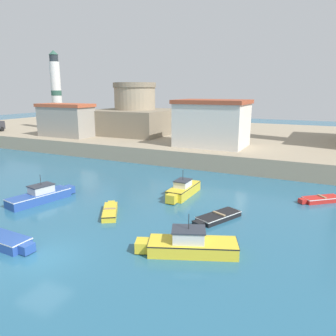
{
  "coord_description": "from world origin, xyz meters",
  "views": [
    {
      "loc": [
        13.8,
        -11.93,
        9.26
      ],
      "look_at": [
        0.37,
        15.46,
        2.0
      ],
      "focal_mm": 35.0,
      "sensor_mm": 36.0,
      "label": 1
    }
  ],
  "objects_px": {
    "motorboat_yellow_2": "(189,244)",
    "motorboat_blue_4": "(41,195)",
    "fortress": "(135,116)",
    "dinghy_black_0": "(218,217)",
    "motorboat_yellow_5": "(183,190)",
    "harbor_shed_near_wharf": "(212,123)",
    "dinghy_red_7": "(321,199)",
    "dinghy_yellow_6": "(110,211)",
    "lighthouse": "(56,92)",
    "harbor_shed_mid_row": "(66,120)"
  },
  "relations": [
    {
      "from": "motorboat_yellow_2",
      "to": "lighthouse",
      "type": "relative_size",
      "value": 0.42
    },
    {
      "from": "dinghy_black_0",
      "to": "motorboat_yellow_5",
      "type": "height_order",
      "value": "motorboat_yellow_5"
    },
    {
      "from": "dinghy_black_0",
      "to": "dinghy_yellow_6",
      "type": "xyz_separation_m",
      "value": [
        -7.73,
        -2.59,
        0.02
      ]
    },
    {
      "from": "motorboat_blue_4",
      "to": "harbor_shed_mid_row",
      "type": "bearing_deg",
      "value": 128.01
    },
    {
      "from": "motorboat_yellow_5",
      "to": "lighthouse",
      "type": "distance_m",
      "value": 41.2
    },
    {
      "from": "dinghy_black_0",
      "to": "motorboat_yellow_2",
      "type": "relative_size",
      "value": 0.7
    },
    {
      "from": "motorboat_yellow_2",
      "to": "dinghy_red_7",
      "type": "bearing_deg",
      "value": 63.59
    },
    {
      "from": "motorboat_yellow_2",
      "to": "fortress",
      "type": "distance_m",
      "value": 39.69
    },
    {
      "from": "harbor_shed_mid_row",
      "to": "dinghy_red_7",
      "type": "bearing_deg",
      "value": -15.6
    },
    {
      "from": "dinghy_red_7",
      "to": "fortress",
      "type": "bearing_deg",
      "value": 148.04
    },
    {
      "from": "dinghy_black_0",
      "to": "motorboat_yellow_2",
      "type": "height_order",
      "value": "motorboat_yellow_2"
    },
    {
      "from": "motorboat_blue_4",
      "to": "fortress",
      "type": "distance_m",
      "value": 30.48
    },
    {
      "from": "motorboat_yellow_5",
      "to": "dinghy_red_7",
      "type": "relative_size",
      "value": 1.51
    },
    {
      "from": "motorboat_yellow_5",
      "to": "dinghy_red_7",
      "type": "height_order",
      "value": "motorboat_yellow_5"
    },
    {
      "from": "fortress",
      "to": "harbor_shed_mid_row",
      "type": "bearing_deg",
      "value": -134.85
    },
    {
      "from": "motorboat_blue_4",
      "to": "lighthouse",
      "type": "height_order",
      "value": "lighthouse"
    },
    {
      "from": "dinghy_black_0",
      "to": "fortress",
      "type": "bearing_deg",
      "value": 131.4
    },
    {
      "from": "dinghy_black_0",
      "to": "harbor_shed_mid_row",
      "type": "distance_m",
      "value": 36.38
    },
    {
      "from": "motorboat_yellow_5",
      "to": "harbor_shed_near_wharf",
      "type": "distance_m",
      "value": 16.29
    },
    {
      "from": "motorboat_yellow_5",
      "to": "lighthouse",
      "type": "xyz_separation_m",
      "value": [
        -34.63,
        20.69,
        8.4
      ]
    },
    {
      "from": "harbor_shed_near_wharf",
      "to": "motorboat_blue_4",
      "type": "bearing_deg",
      "value": -109.0
    },
    {
      "from": "motorboat_yellow_2",
      "to": "dinghy_red_7",
      "type": "distance_m",
      "value": 14.81
    },
    {
      "from": "motorboat_yellow_2",
      "to": "motorboat_blue_4",
      "type": "xyz_separation_m",
      "value": [
        -14.88,
        2.89,
        -0.01
      ]
    },
    {
      "from": "motorboat_yellow_5",
      "to": "lighthouse",
      "type": "relative_size",
      "value": 0.36
    },
    {
      "from": "motorboat_yellow_2",
      "to": "harbor_shed_mid_row",
      "type": "relative_size",
      "value": 0.67
    },
    {
      "from": "dinghy_black_0",
      "to": "harbor_shed_mid_row",
      "type": "bearing_deg",
      "value": 149.67
    },
    {
      "from": "motorboat_yellow_2",
      "to": "dinghy_black_0",
      "type": "bearing_deg",
      "value": 90.74
    },
    {
      "from": "harbor_shed_near_wharf",
      "to": "harbor_shed_mid_row",
      "type": "bearing_deg",
      "value": -177.03
    },
    {
      "from": "motorboat_yellow_2",
      "to": "harbor_shed_near_wharf",
      "type": "relative_size",
      "value": 0.65
    },
    {
      "from": "dinghy_red_7",
      "to": "motorboat_yellow_5",
      "type": "bearing_deg",
      "value": -162.05
    },
    {
      "from": "dinghy_yellow_6",
      "to": "fortress",
      "type": "relative_size",
      "value": 0.29
    },
    {
      "from": "motorboat_yellow_5",
      "to": "fortress",
      "type": "xyz_separation_m",
      "value": [
        -18.63,
        22.23,
        4.37
      ]
    },
    {
      "from": "harbor_shed_near_wharf",
      "to": "dinghy_red_7",
      "type": "bearing_deg",
      "value": -40.5
    },
    {
      "from": "motorboat_blue_4",
      "to": "motorboat_yellow_5",
      "type": "distance_m",
      "value": 12.28
    },
    {
      "from": "motorboat_blue_4",
      "to": "motorboat_yellow_5",
      "type": "bearing_deg",
      "value": 33.32
    },
    {
      "from": "dinghy_black_0",
      "to": "lighthouse",
      "type": "xyz_separation_m",
      "value": [
        -39.17,
        24.73,
        8.74
      ]
    },
    {
      "from": "dinghy_black_0",
      "to": "motorboat_yellow_2",
      "type": "xyz_separation_m",
      "value": [
        0.07,
        -5.59,
        0.32
      ]
    },
    {
      "from": "motorboat_blue_4",
      "to": "dinghy_black_0",
      "type": "bearing_deg",
      "value": 10.35
    },
    {
      "from": "motorboat_yellow_2",
      "to": "dinghy_yellow_6",
      "type": "relative_size",
      "value": 1.66
    },
    {
      "from": "fortress",
      "to": "harbor_shed_near_wharf",
      "type": "relative_size",
      "value": 1.35
    },
    {
      "from": "motorboat_yellow_2",
      "to": "fortress",
      "type": "bearing_deg",
      "value": 126.1
    },
    {
      "from": "motorboat_blue_4",
      "to": "harbor_shed_near_wharf",
      "type": "height_order",
      "value": "harbor_shed_near_wharf"
    },
    {
      "from": "dinghy_yellow_6",
      "to": "harbor_shed_mid_row",
      "type": "distance_m",
      "value": 31.66
    },
    {
      "from": "dinghy_yellow_6",
      "to": "motorboat_blue_4",
      "type": "bearing_deg",
      "value": -179.08
    },
    {
      "from": "fortress",
      "to": "harbor_shed_near_wharf",
      "type": "distance_m",
      "value": 17.39
    },
    {
      "from": "motorboat_yellow_2",
      "to": "harbor_shed_mid_row",
      "type": "distance_m",
      "value": 39.5
    },
    {
      "from": "harbor_shed_near_wharf",
      "to": "motorboat_yellow_2",
      "type": "bearing_deg",
      "value": -73.9
    },
    {
      "from": "motorboat_yellow_2",
      "to": "fortress",
      "type": "xyz_separation_m",
      "value": [
        -23.24,
        31.87,
        4.4
      ]
    },
    {
      "from": "dinghy_yellow_6",
      "to": "dinghy_red_7",
      "type": "xyz_separation_m",
      "value": [
        14.39,
        10.26,
        -0.01
      ]
    },
    {
      "from": "dinghy_black_0",
      "to": "fortress",
      "type": "height_order",
      "value": "fortress"
    }
  ]
}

